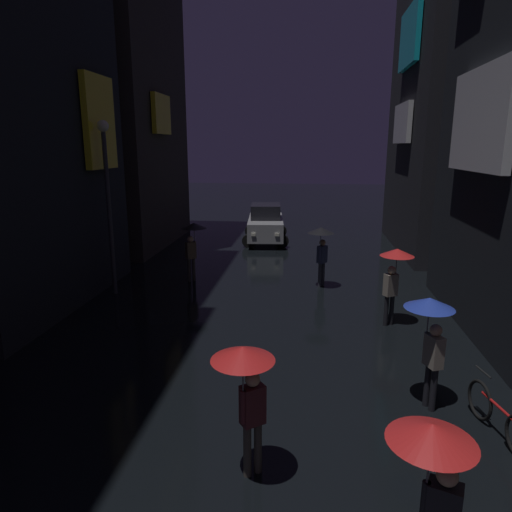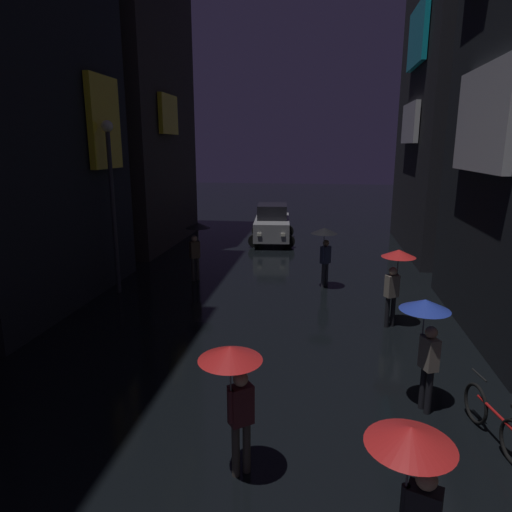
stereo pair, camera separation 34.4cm
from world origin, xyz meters
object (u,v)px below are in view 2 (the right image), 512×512
object	(u,v)px
pedestrian_foreground_left_red	(414,468)
pedestrian_foreground_right_red	(234,375)
car_distant	(272,224)
pedestrian_near_crossing_blue	(426,324)
streetlamp_left_far	(112,188)
bicycle_parked_at_storefront	(494,421)
pedestrian_midstreet_centre_black	(197,235)
pedestrian_midstreet_left_red	(396,266)
pedestrian_far_right_black	(325,241)

from	to	relation	value
pedestrian_foreground_left_red	pedestrian_foreground_right_red	xyz separation A→B (m)	(-2.14, 1.59, 0.00)
pedestrian_foreground_left_red	car_distant	xyz separation A→B (m)	(-3.52, 18.62, -0.74)
pedestrian_near_crossing_blue	streetlamp_left_far	distance (m)	10.51
car_distant	streetlamp_left_far	bearing A→B (deg)	-115.00
streetlamp_left_far	pedestrian_near_crossing_blue	bearing A→B (deg)	-33.80
pedestrian_foreground_right_red	bicycle_parked_at_storefront	bearing A→B (deg)	19.63
pedestrian_near_crossing_blue	streetlamp_left_far	bearing A→B (deg)	146.20
pedestrian_midstreet_centre_black	pedestrian_near_crossing_blue	xyz separation A→B (m)	(6.35, -7.54, 0.00)
car_distant	pedestrian_midstreet_centre_black	bearing A→B (deg)	-105.01
bicycle_parked_at_storefront	pedestrian_midstreet_left_red	bearing A→B (deg)	100.60
streetlamp_left_far	car_distant	bearing A→B (deg)	65.00
pedestrian_far_right_black	car_distant	xyz separation A→B (m)	(-2.62, 7.45, -0.74)
pedestrian_midstreet_centre_black	pedestrian_midstreet_left_red	bearing A→B (deg)	-28.31
pedestrian_near_crossing_blue	pedestrian_foreground_right_red	size ratio (longest dim) A/B	1.00
pedestrian_midstreet_centre_black	pedestrian_foreground_right_red	size ratio (longest dim) A/B	1.00
pedestrian_foreground_right_red	bicycle_parked_at_storefront	distance (m)	4.50
pedestrian_foreground_left_red	pedestrian_midstreet_left_red	bearing A→B (deg)	82.95
pedestrian_foreground_right_red	pedestrian_foreground_left_red	bearing A→B (deg)	-36.63
bicycle_parked_at_storefront	car_distant	size ratio (longest dim) A/B	0.42
pedestrian_foreground_left_red	pedestrian_midstreet_centre_black	bearing A→B (deg)	115.36
pedestrian_near_crossing_blue	car_distant	bearing A→B (deg)	106.81
pedestrian_near_crossing_blue	pedestrian_foreground_left_red	bearing A→B (deg)	-103.14
pedestrian_near_crossing_blue	streetlamp_left_far	xyz separation A→B (m)	(-8.60, 5.76, 1.80)
pedestrian_foreground_right_red	pedestrian_midstreet_left_red	bearing A→B (deg)	63.96
pedestrian_foreground_left_red	pedestrian_near_crossing_blue	world-z (taller)	same
pedestrian_foreground_left_red	pedestrian_near_crossing_blue	xyz separation A→B (m)	(0.92, 3.93, 0.00)
pedestrian_midstreet_left_red	pedestrian_far_right_black	size ratio (longest dim) A/B	1.00
pedestrian_foreground_left_red	pedestrian_midstreet_left_red	size ratio (longest dim) A/B	1.00
pedestrian_far_right_black	streetlamp_left_far	xyz separation A→B (m)	(-6.78, -1.48, 1.80)
pedestrian_midstreet_left_red	bicycle_parked_at_storefront	bearing A→B (deg)	-79.40
car_distant	streetlamp_left_far	distance (m)	10.18
pedestrian_near_crossing_blue	bicycle_parked_at_storefront	bearing A→B (deg)	-41.50
bicycle_parked_at_storefront	streetlamp_left_far	size ratio (longest dim) A/B	0.32
pedestrian_midstreet_centre_black	car_distant	bearing A→B (deg)	74.99
pedestrian_foreground_right_red	bicycle_parked_at_storefront	xyz separation A→B (m)	(4.06, 1.45, -1.28)
pedestrian_foreground_left_red	pedestrian_foreground_right_red	size ratio (longest dim) A/B	1.00
pedestrian_midstreet_centre_black	pedestrian_midstreet_left_red	xyz separation A→B (m)	(6.43, -3.46, 0.00)
pedestrian_midstreet_centre_black	pedestrian_near_crossing_blue	size ratio (longest dim) A/B	1.00
pedestrian_midstreet_left_red	car_distant	bearing A→B (deg)	113.02
pedestrian_foreground_right_red	bicycle_parked_at_storefront	size ratio (longest dim) A/B	1.18
pedestrian_foreground_left_red	pedestrian_foreground_right_red	bearing A→B (deg)	143.37
pedestrian_midstreet_centre_black	pedestrian_far_right_black	bearing A→B (deg)	-3.79
pedestrian_midstreet_centre_black	bicycle_parked_at_storefront	distance (m)	11.26
pedestrian_midstreet_centre_black	pedestrian_far_right_black	size ratio (longest dim) A/B	1.00
pedestrian_foreground_right_red	pedestrian_midstreet_centre_black	bearing A→B (deg)	108.44
bicycle_parked_at_storefront	car_distant	bearing A→B (deg)	109.25
pedestrian_near_crossing_blue	car_distant	distance (m)	15.36
pedestrian_near_crossing_blue	pedestrian_midstreet_left_red	size ratio (longest dim) A/B	1.00
pedestrian_far_right_black	streetlamp_left_far	distance (m)	7.17
pedestrian_near_crossing_blue	streetlamp_left_far	size ratio (longest dim) A/B	0.38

